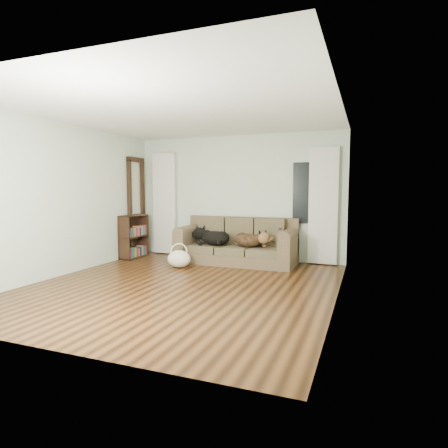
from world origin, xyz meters
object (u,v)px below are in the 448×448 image
(tote_bag, at_px, (179,259))
(bookshelf, at_px, (134,235))
(sofa, at_px, (236,241))
(dog_black_lab, at_px, (214,238))
(dog_shepherd, at_px, (249,240))

(tote_bag, relative_size, bookshelf, 0.49)
(sofa, xyz_separation_m, dog_black_lab, (-0.46, -0.04, 0.03))
(sofa, height_order, bookshelf, bookshelf)
(tote_bag, height_order, bookshelf, bookshelf)
(bookshelf, bearing_deg, sofa, -0.16)
(sofa, bearing_deg, dog_shepherd, -6.86)
(dog_black_lab, xyz_separation_m, dog_shepherd, (0.76, 0.00, 0.01))
(sofa, xyz_separation_m, bookshelf, (-2.26, -0.21, 0.05))
(dog_black_lab, height_order, tote_bag, dog_black_lab)
(dog_shepherd, height_order, tote_bag, dog_shepherd)
(sofa, height_order, tote_bag, sofa)
(dog_shepherd, bearing_deg, tote_bag, 66.82)
(dog_black_lab, relative_size, tote_bag, 1.53)
(sofa, relative_size, tote_bag, 5.20)
(sofa, distance_m, dog_shepherd, 0.30)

